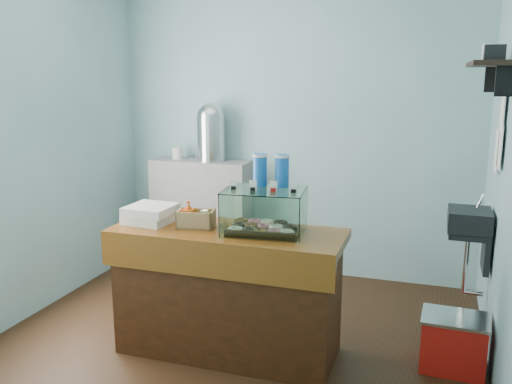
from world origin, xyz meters
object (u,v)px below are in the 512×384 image
(red_cooler, at_px, (453,343))
(display_case, at_px, (265,207))
(coffee_urn, at_px, (211,131))
(counter, at_px, (228,291))

(red_cooler, bearing_deg, display_case, -169.18)
(coffee_urn, height_order, red_cooler, coffee_urn)
(coffee_urn, distance_m, red_cooler, 2.91)
(display_case, xyz_separation_m, coffee_urn, (-1.04, 1.52, 0.33))
(counter, bearing_deg, red_cooler, 9.55)
(counter, bearing_deg, coffee_urn, 116.27)
(red_cooler, bearing_deg, coffee_urn, 151.96)
(display_case, distance_m, red_cooler, 1.54)
(display_case, bearing_deg, red_cooler, 2.84)
(coffee_urn, bearing_deg, red_cooler, -30.14)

